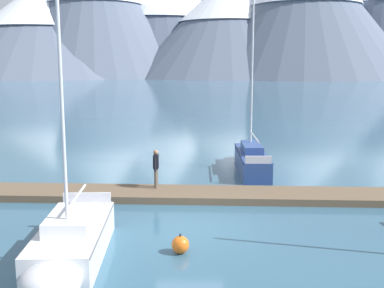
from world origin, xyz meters
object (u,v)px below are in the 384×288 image
at_px(sailboat_second_berth, 70,243).
at_px(sailboat_mid_dock_port, 251,158).
at_px(mooring_buoy_channel_marker, 180,245).
at_px(person_on_dock, 156,166).

xyz_separation_m(sailboat_second_berth, sailboat_mid_dock_port, (6.52, 12.21, 0.06)).
relative_size(sailboat_mid_dock_port, mooring_buoy_channel_marker, 15.01).
distance_m(sailboat_second_berth, person_on_dock, 7.54).
bearing_deg(sailboat_mid_dock_port, mooring_buoy_channel_marker, -106.32).
bearing_deg(mooring_buoy_channel_marker, sailboat_mid_dock_port, 73.68).
bearing_deg(mooring_buoy_channel_marker, person_on_dock, 101.35).
distance_m(sailboat_second_berth, sailboat_mid_dock_port, 13.84).
relative_size(sailboat_second_berth, person_on_dock, 4.41).
xyz_separation_m(sailboat_mid_dock_port, mooring_buoy_channel_marker, (-3.36, -11.49, -0.38)).
distance_m(sailboat_second_berth, mooring_buoy_channel_marker, 3.25).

